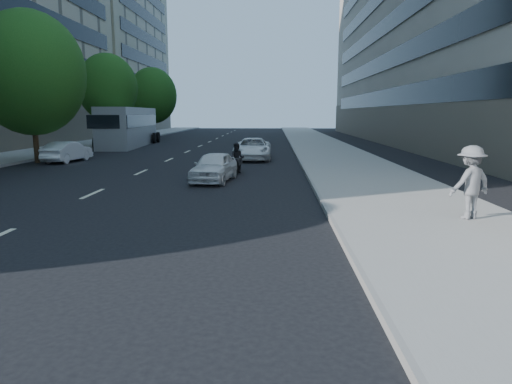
{
  "coord_description": "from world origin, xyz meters",
  "views": [
    {
      "loc": [
        -0.08,
        -7.72,
        2.83
      ],
      "look_at": [
        -0.49,
        2.98,
        0.97
      ],
      "focal_mm": 32.0,
      "sensor_mm": 36.0,
      "label": 1
    }
  ],
  "objects_px": {
    "bus": "(129,127)",
    "white_sedan_near": "(214,167)",
    "jogger": "(470,182)",
    "motorcycle": "(237,160)",
    "white_sedan_far": "(253,149)",
    "white_sedan_mid": "(67,152)"
  },
  "relations": [
    {
      "from": "white_sedan_far",
      "to": "bus",
      "type": "relative_size",
      "value": 0.39
    },
    {
      "from": "motorcycle",
      "to": "white_sedan_far",
      "type": "bearing_deg",
      "value": 92.81
    },
    {
      "from": "white_sedan_mid",
      "to": "bus",
      "type": "relative_size",
      "value": 0.3
    },
    {
      "from": "motorcycle",
      "to": "bus",
      "type": "distance_m",
      "value": 20.94
    },
    {
      "from": "white_sedan_near",
      "to": "white_sedan_mid",
      "type": "height_order",
      "value": "white_sedan_near"
    },
    {
      "from": "white_sedan_mid",
      "to": "motorcycle",
      "type": "distance_m",
      "value": 11.4
    },
    {
      "from": "white_sedan_mid",
      "to": "bus",
      "type": "height_order",
      "value": "bus"
    },
    {
      "from": "white_sedan_mid",
      "to": "white_sedan_near",
      "type": "bearing_deg",
      "value": 149.28
    },
    {
      "from": "white_sedan_near",
      "to": "bus",
      "type": "distance_m",
      "value": 22.97
    },
    {
      "from": "jogger",
      "to": "white_sedan_near",
      "type": "relative_size",
      "value": 0.52
    },
    {
      "from": "white_sedan_near",
      "to": "white_sedan_far",
      "type": "bearing_deg",
      "value": 89.76
    },
    {
      "from": "white_sedan_mid",
      "to": "white_sedan_far",
      "type": "bearing_deg",
      "value": -163.74
    },
    {
      "from": "white_sedan_far",
      "to": "motorcycle",
      "type": "height_order",
      "value": "motorcycle"
    },
    {
      "from": "white_sedan_far",
      "to": "bus",
      "type": "distance_m",
      "value": 16.08
    },
    {
      "from": "jogger",
      "to": "white_sedan_near",
      "type": "distance_m",
      "value": 10.44
    },
    {
      "from": "bus",
      "to": "white_sedan_mid",
      "type": "bearing_deg",
      "value": -92.15
    },
    {
      "from": "jogger",
      "to": "motorcycle",
      "type": "bearing_deg",
      "value": -78.92
    },
    {
      "from": "white_sedan_mid",
      "to": "white_sedan_far",
      "type": "distance_m",
      "value": 10.98
    },
    {
      "from": "bus",
      "to": "white_sedan_near",
      "type": "bearing_deg",
      "value": -68.07
    },
    {
      "from": "jogger",
      "to": "white_sedan_near",
      "type": "height_order",
      "value": "jogger"
    },
    {
      "from": "bus",
      "to": "jogger",
      "type": "bearing_deg",
      "value": -61.88
    },
    {
      "from": "white_sedan_near",
      "to": "motorcycle",
      "type": "xyz_separation_m",
      "value": [
        0.76,
        2.74,
        0.02
      ]
    }
  ]
}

